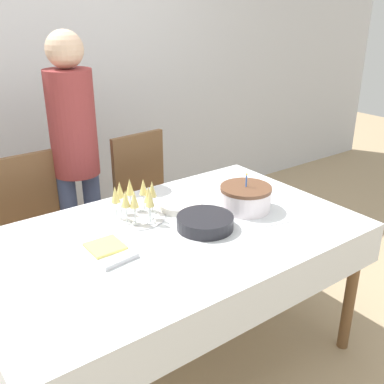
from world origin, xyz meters
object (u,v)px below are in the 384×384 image
(birthday_cake, at_px, (245,198))
(plate_stack_dessert, at_px, (180,205))
(dining_chair_far_left, at_px, (35,231))
(dining_chair_far_right, at_px, (149,199))
(person_standing, at_px, (74,143))
(plate_stack_main, at_px, (205,222))
(champagne_tray, at_px, (136,200))

(birthday_cake, height_order, plate_stack_dessert, birthday_cake)
(dining_chair_far_left, bearing_deg, dining_chair_far_right, -0.02)
(dining_chair_far_left, bearing_deg, plate_stack_dessert, -48.67)
(birthday_cake, relative_size, plate_stack_dessert, 1.18)
(dining_chair_far_left, distance_m, person_standing, 0.57)
(person_standing, bearing_deg, dining_chair_far_left, -164.52)
(dining_chair_far_left, xyz_separation_m, plate_stack_dessert, (0.58, -0.66, 0.25))
(dining_chair_far_left, distance_m, plate_stack_main, 1.11)
(dining_chair_far_right, height_order, plate_stack_dessert, dining_chair_far_right)
(plate_stack_main, height_order, plate_stack_dessert, plate_stack_main)
(dining_chair_far_right, xyz_separation_m, person_standing, (-0.45, 0.09, 0.45))
(dining_chair_far_right, relative_size, birthday_cake, 3.63)
(birthday_cake, bearing_deg, champagne_tray, 154.49)
(champagne_tray, relative_size, person_standing, 0.17)
(dining_chair_far_right, relative_size, plate_stack_main, 3.55)
(person_standing, bearing_deg, birthday_cake, -61.82)
(dining_chair_far_left, bearing_deg, plate_stack_main, -59.30)
(plate_stack_main, bearing_deg, dining_chair_far_left, 120.70)
(plate_stack_dessert, bearing_deg, dining_chair_far_left, 131.33)
(champagne_tray, height_order, plate_stack_dessert, champagne_tray)
(plate_stack_dessert, bearing_deg, champagne_tray, 172.35)
(birthday_cake, bearing_deg, person_standing, 118.18)
(dining_chair_far_left, xyz_separation_m, plate_stack_main, (0.55, -0.92, 0.27))
(person_standing, bearing_deg, champagne_tray, -89.55)
(birthday_cake, height_order, champagne_tray, birthday_cake)
(birthday_cake, bearing_deg, plate_stack_dessert, 141.73)
(dining_chair_far_right, bearing_deg, champagne_tray, -125.20)
(dining_chair_far_right, distance_m, plate_stack_main, 0.99)
(dining_chair_far_right, relative_size, champagne_tray, 3.39)
(dining_chair_far_left, distance_m, champagne_tray, 0.79)
(dining_chair_far_left, xyz_separation_m, person_standing, (0.33, 0.09, 0.45))
(plate_stack_dessert, bearing_deg, birthday_cake, -38.27)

